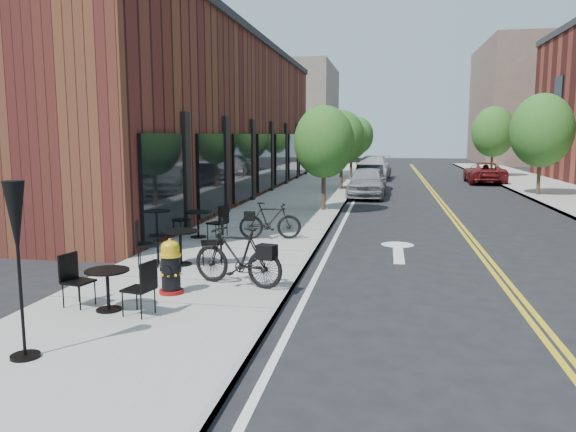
# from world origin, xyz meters

# --- Properties ---
(ground) EXTENTS (120.00, 120.00, 0.00)m
(ground) POSITION_xyz_m (0.00, 0.00, 0.00)
(ground) COLOR black
(ground) RESTS_ON ground
(sidewalk_near) EXTENTS (4.00, 70.00, 0.12)m
(sidewalk_near) POSITION_xyz_m (-2.00, 10.00, 0.06)
(sidewalk_near) COLOR #9E9B93
(sidewalk_near) RESTS_ON ground
(building_near) EXTENTS (5.00, 28.00, 7.00)m
(building_near) POSITION_xyz_m (-6.50, 14.00, 3.50)
(building_near) COLOR #471A16
(building_near) RESTS_ON ground
(bg_building_left) EXTENTS (8.00, 14.00, 10.00)m
(bg_building_left) POSITION_xyz_m (-8.00, 48.00, 5.00)
(bg_building_left) COLOR #726656
(bg_building_left) RESTS_ON ground
(bg_building_right) EXTENTS (10.00, 16.00, 12.00)m
(bg_building_right) POSITION_xyz_m (16.00, 50.00, 6.00)
(bg_building_right) COLOR brown
(bg_building_right) RESTS_ON ground
(tree_near_a) EXTENTS (2.20, 2.20, 3.81)m
(tree_near_a) POSITION_xyz_m (-0.60, 9.00, 2.60)
(tree_near_a) COLOR #382B1E
(tree_near_a) RESTS_ON sidewalk_near
(tree_near_b) EXTENTS (2.30, 2.30, 3.98)m
(tree_near_b) POSITION_xyz_m (-0.60, 17.00, 2.71)
(tree_near_b) COLOR #382B1E
(tree_near_b) RESTS_ON sidewalk_near
(tree_near_c) EXTENTS (2.10, 2.10, 3.67)m
(tree_near_c) POSITION_xyz_m (-0.60, 25.00, 2.53)
(tree_near_c) COLOR #382B1E
(tree_near_c) RESTS_ON sidewalk_near
(tree_near_d) EXTENTS (2.40, 2.40, 4.11)m
(tree_near_d) POSITION_xyz_m (-0.60, 33.00, 2.79)
(tree_near_d) COLOR #382B1E
(tree_near_d) RESTS_ON sidewalk_near
(tree_far_b) EXTENTS (2.80, 2.80, 4.62)m
(tree_far_b) POSITION_xyz_m (8.60, 16.00, 3.06)
(tree_far_b) COLOR #382B1E
(tree_far_b) RESTS_ON sidewalk_far
(tree_far_c) EXTENTS (2.80, 2.80, 4.62)m
(tree_far_c) POSITION_xyz_m (8.60, 28.00, 3.06)
(tree_far_c) COLOR #382B1E
(tree_far_c) RESTS_ON sidewalk_far
(fire_hydrant) EXTENTS (0.46, 0.46, 0.97)m
(fire_hydrant) POSITION_xyz_m (-1.99, -2.46, 0.58)
(fire_hydrant) COLOR maroon
(fire_hydrant) RESTS_ON sidewalk_near
(bicycle_left) EXTENTS (1.90, 0.99, 1.10)m
(bicycle_left) POSITION_xyz_m (-0.98, -1.77, 0.67)
(bicycle_left) COLOR black
(bicycle_left) RESTS_ON sidewalk_near
(bicycle_right) EXTENTS (1.70, 0.76, 0.99)m
(bicycle_right) POSITION_xyz_m (-1.34, 2.90, 0.61)
(bicycle_right) COLOR black
(bicycle_right) RESTS_ON sidewalk_near
(bistro_set_a) EXTENTS (1.62, 0.81, 0.85)m
(bistro_set_a) POSITION_xyz_m (-2.60, -3.55, 0.55)
(bistro_set_a) COLOR black
(bistro_set_a) RESTS_ON sidewalk_near
(bistro_set_b) EXTENTS (1.83, 1.04, 0.97)m
(bistro_set_b) POSITION_xyz_m (-2.60, -0.38, 0.61)
(bistro_set_b) COLOR black
(bistro_set_b) RESTS_ON sidewalk_near
(bistro_set_c) EXTENTS (1.74, 0.95, 0.92)m
(bistro_set_c) POSITION_xyz_m (-3.30, 2.79, 0.58)
(bistro_set_c) COLOR black
(bistro_set_c) RESTS_ON sidewalk_near
(patio_umbrella) EXTENTS (0.36, 0.36, 2.20)m
(patio_umbrella) POSITION_xyz_m (-2.71, -5.50, 1.70)
(patio_umbrella) COLOR black
(patio_umbrella) RESTS_ON sidewalk_near
(parked_car_a) EXTENTS (1.83, 4.25, 1.43)m
(parked_car_a) POSITION_xyz_m (0.80, 14.41, 0.71)
(parked_car_a) COLOR gray
(parked_car_a) RESTS_ON ground
(parked_car_b) EXTENTS (1.54, 4.01, 1.30)m
(parked_car_b) POSITION_xyz_m (0.80, 17.97, 0.65)
(parked_car_b) COLOR black
(parked_car_b) RESTS_ON ground
(parked_car_c) EXTENTS (2.54, 5.35, 1.51)m
(parked_car_c) POSITION_xyz_m (0.80, 25.05, 0.75)
(parked_car_c) COLOR #B6B6BB
(parked_car_c) RESTS_ON ground
(parked_car_far) EXTENTS (2.17, 4.54, 1.25)m
(parked_car_far) POSITION_xyz_m (7.40, 23.31, 0.62)
(parked_car_far) COLOR maroon
(parked_car_far) RESTS_ON ground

